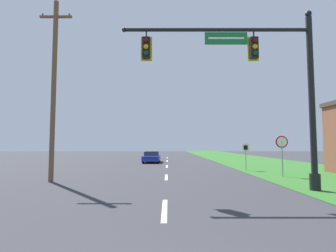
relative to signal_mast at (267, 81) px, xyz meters
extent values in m
cube|color=#2D6626|center=(6.10, 20.80, -4.78)|extent=(10.00, 110.00, 0.04)
cube|color=silver|center=(-4.40, -3.20, -4.79)|extent=(0.16, 2.80, 0.01)
cube|color=silver|center=(-4.40, 4.80, -4.79)|extent=(0.16, 2.80, 0.01)
cube|color=silver|center=(-4.40, 12.80, -4.79)|extent=(0.16, 2.80, 0.01)
cube|color=silver|center=(-4.40, 20.80, -4.79)|extent=(0.16, 2.80, 0.01)
cube|color=silver|center=(-4.40, 28.80, -4.79)|extent=(0.16, 2.80, 0.01)
cylinder|color=black|center=(2.00, 0.00, -4.41)|extent=(0.44, 0.44, 0.70)
cylinder|color=black|center=(2.00, 0.00, -0.92)|extent=(0.26, 0.26, 7.66)
sphere|color=black|center=(2.00, 0.00, 3.05)|extent=(0.28, 0.28, 0.28)
cylinder|color=black|center=(-2.13, 0.00, 2.31)|extent=(8.25, 0.16, 0.16)
sphere|color=black|center=(-6.26, 0.00, 2.31)|extent=(0.21, 0.21, 0.21)
cube|color=#196B33|center=(-1.72, 0.00, 1.91)|extent=(1.89, 0.06, 0.55)
cube|color=white|center=(-1.72, -0.03, 1.91)|extent=(1.59, 0.01, 0.08)
cylinder|color=black|center=(-5.27, 0.00, 2.13)|extent=(0.06, 0.06, 0.35)
cube|color=yellow|center=(-5.27, 0.14, 1.48)|extent=(0.50, 0.03, 1.11)
cube|color=black|center=(-5.27, 0.00, 1.48)|extent=(0.34, 0.24, 0.95)
sphere|color=#4C0F0C|center=(-5.27, -0.14, 1.77)|extent=(0.22, 0.22, 0.22)
sphere|color=orange|center=(-5.27, -0.14, 1.48)|extent=(0.22, 0.22, 0.22)
sphere|color=#0F3D19|center=(-5.27, -0.14, 1.20)|extent=(0.22, 0.22, 0.22)
cylinder|color=black|center=(-0.48, 0.00, 2.13)|extent=(0.06, 0.06, 0.35)
cube|color=yellow|center=(-0.48, 0.14, 1.48)|extent=(0.50, 0.03, 1.11)
cube|color=black|center=(-0.48, 0.00, 1.48)|extent=(0.34, 0.24, 0.95)
sphere|color=#4C0F0C|center=(-0.48, -0.14, 1.77)|extent=(0.22, 0.22, 0.22)
sphere|color=orange|center=(-0.48, -0.14, 1.48)|extent=(0.22, 0.22, 0.22)
sphere|color=#0F3D19|center=(-0.48, -0.14, 1.20)|extent=(0.22, 0.22, 0.22)
cylinder|color=black|center=(-5.33, 19.93, -4.48)|extent=(0.22, 0.64, 0.64)
cylinder|color=black|center=(-6.93, 19.95, -4.48)|extent=(0.22, 0.64, 0.64)
cylinder|color=black|center=(-5.36, 16.79, -4.48)|extent=(0.22, 0.64, 0.64)
cylinder|color=black|center=(-6.96, 16.80, -4.48)|extent=(0.22, 0.64, 0.64)
cube|color=#1E2D9E|center=(-6.14, 18.37, -4.30)|extent=(1.87, 4.56, 0.55)
cube|color=#283342|center=(-6.14, 18.48, -3.81)|extent=(1.62, 1.92, 0.42)
cube|color=#1E2D9E|center=(-6.14, 18.48, -3.63)|extent=(1.58, 1.89, 0.06)
cube|color=#B71414|center=(-6.17, 16.13, -4.24)|extent=(1.67, 0.08, 0.14)
cylinder|color=gray|center=(2.75, 4.91, -3.66)|extent=(0.07, 0.07, 2.20)
cylinder|color=red|center=(2.75, 4.91, -2.63)|extent=(0.76, 0.04, 0.76)
cylinder|color=white|center=(2.75, 4.88, -2.63)|extent=(0.61, 0.01, 0.61)
cylinder|color=gray|center=(1.68, 8.90, -3.76)|extent=(0.06, 0.06, 2.00)
cube|color=white|center=(1.68, 8.90, -3.03)|extent=(0.55, 0.04, 0.60)
cube|color=black|center=(1.68, 8.87, -3.03)|extent=(0.31, 0.01, 0.34)
cylinder|color=brown|center=(-10.60, 2.88, 0.23)|extent=(0.26, 0.26, 10.05)
cube|color=brown|center=(-10.60, 2.88, 4.36)|extent=(1.80, 0.12, 0.12)
cylinder|color=#333338|center=(-11.35, 2.88, 4.48)|extent=(0.08, 0.08, 0.12)
cylinder|color=#333338|center=(-9.85, 2.88, 4.48)|extent=(0.08, 0.08, 0.12)
camera|label=1|loc=(-4.30, -11.33, -2.82)|focal=28.00mm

